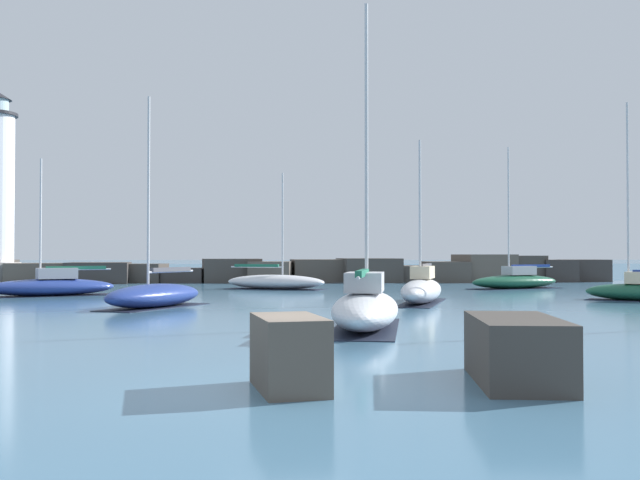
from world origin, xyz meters
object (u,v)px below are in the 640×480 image
sailboat_moored_2 (51,286)px  sailboat_moored_3 (515,280)px  sailboat_moored_0 (365,307)px  sailboat_moored_8 (155,295)px  sailboat_moored_6 (275,282)px  sailboat_moored_1 (422,289)px  sailboat_moored_5 (637,289)px

sailboat_moored_2 → sailboat_moored_3: bearing=12.4°
sailboat_moored_0 → sailboat_moored_8: size_ratio=1.13×
sailboat_moored_3 → sailboat_moored_6: (-17.42, 0.37, -0.07)m
sailboat_moored_1 → sailboat_moored_5: 11.92m
sailboat_moored_0 → sailboat_moored_5: sailboat_moored_0 is taller
sailboat_moored_1 → sailboat_moored_8: sailboat_moored_8 is taller
sailboat_moored_1 → sailboat_moored_6: sailboat_moored_6 is taller
sailboat_moored_0 → sailboat_moored_3: (14.71, 26.86, -0.13)m
sailboat_moored_5 → sailboat_moored_3: bearing=97.5°
sailboat_moored_8 → sailboat_moored_5: bearing=6.6°
sailboat_moored_6 → sailboat_moored_0: bearing=-84.3°
sailboat_moored_8 → sailboat_moored_6: bearing=71.0°
sailboat_moored_1 → sailboat_moored_5: (11.89, 0.81, -0.11)m
sailboat_moored_6 → sailboat_moored_8: 17.94m
sailboat_moored_5 → sailboat_moored_8: size_ratio=1.09×
sailboat_moored_8 → sailboat_moored_2: bearing=128.0°
sailboat_moored_1 → sailboat_moored_5: sailboat_moored_5 is taller
sailboat_moored_0 → sailboat_moored_3: 30.62m
sailboat_moored_6 → sailboat_moored_2: bearing=-151.9°
sailboat_moored_6 → sailboat_moored_3: bearing=-1.2°
sailboat_moored_2 → sailboat_moored_6: size_ratio=0.99×
sailboat_moored_2 → sailboat_moored_8: sailboat_moored_8 is taller
sailboat_moored_0 → sailboat_moored_1: sailboat_moored_0 is taller
sailboat_moored_0 → sailboat_moored_3: sailboat_moored_0 is taller
sailboat_moored_2 → sailboat_moored_8: bearing=-52.0°
sailboat_moored_0 → sailboat_moored_3: bearing=61.3°
sailboat_moored_5 → sailboat_moored_8: sailboat_moored_5 is taller
sailboat_moored_2 → sailboat_moored_6: bearing=28.1°
sailboat_moored_0 → sailboat_moored_3: size_ratio=1.09×
sailboat_moored_3 → sailboat_moored_8: size_ratio=1.04×
sailboat_moored_0 → sailboat_moored_5: bearing=38.5°
sailboat_moored_1 → sailboat_moored_8: size_ratio=0.84×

